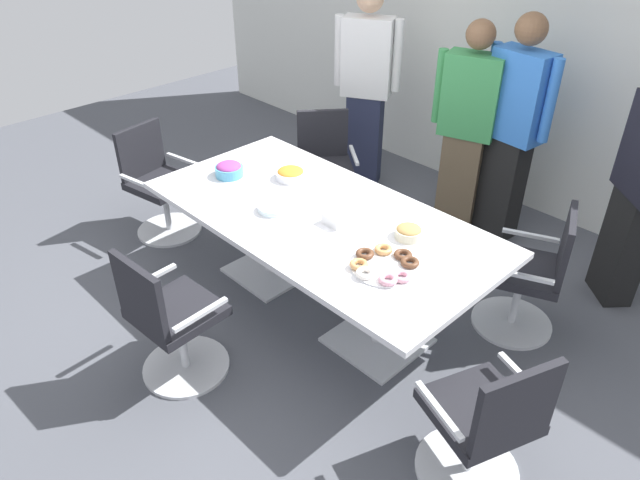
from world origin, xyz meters
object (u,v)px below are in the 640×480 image
at_px(snack_bowl_chips_orange, 291,174).
at_px(snack_bowl_candy_mix, 229,169).
at_px(office_chair_4, 159,187).
at_px(snack_bowl_cookies, 409,232).
at_px(office_chair_3, 324,172).
at_px(office_chair_1, 484,427).
at_px(office_chair_0, 171,323).
at_px(donut_platter, 384,265).
at_px(napkin_pile, 337,218).
at_px(office_chair_2, 530,278).
at_px(person_standing_1, 468,126).
at_px(person_standing_0, 366,85).
at_px(person_standing_2, 513,128).
at_px(conference_table, 320,231).
at_px(plate_stack, 273,208).

relative_size(snack_bowl_chips_orange, snack_bowl_candy_mix, 1.04).
distance_m(office_chair_4, snack_bowl_cookies, 2.31).
bearing_deg(office_chair_3, office_chair_1, 99.16).
relative_size(office_chair_3, snack_bowl_cookies, 5.31).
bearing_deg(office_chair_3, snack_bowl_candy_mix, 40.30).
xyz_separation_m(office_chair_0, donut_platter, (0.81, 0.95, 0.36)).
bearing_deg(snack_bowl_cookies, napkin_pile, -154.87).
height_order(office_chair_0, donut_platter, office_chair_0).
relative_size(office_chair_2, person_standing_1, 0.53).
xyz_separation_m(office_chair_2, donut_platter, (-0.44, -0.97, 0.36)).
bearing_deg(office_chair_2, person_standing_1, 29.90).
relative_size(person_standing_1, snack_bowl_cookies, 10.05).
bearing_deg(snack_bowl_chips_orange, snack_bowl_candy_mix, -140.18).
distance_m(office_chair_2, snack_bowl_cookies, 0.91).
distance_m(office_chair_0, snack_bowl_chips_orange, 1.41).
relative_size(person_standing_0, snack_bowl_cookies, 10.64).
relative_size(person_standing_2, napkin_pile, 12.85).
xyz_separation_m(snack_bowl_candy_mix, napkin_pile, (1.01, 0.09, -0.02)).
bearing_deg(snack_bowl_candy_mix, office_chair_3, 92.48).
bearing_deg(snack_bowl_cookies, office_chair_3, 153.62).
bearing_deg(snack_bowl_cookies, donut_platter, -73.13).
height_order(conference_table, office_chair_0, office_chair_0).
bearing_deg(donut_platter, snack_bowl_cookies, 106.87).
distance_m(office_chair_4, plate_stack, 1.46).
bearing_deg(person_standing_2, donut_platter, 106.61).
bearing_deg(napkin_pile, office_chair_0, -104.44).
bearing_deg(snack_bowl_chips_orange, office_chair_3, 118.18).
height_order(office_chair_4, snack_bowl_chips_orange, office_chair_4).
height_order(office_chair_3, donut_platter, office_chair_3).
bearing_deg(snack_bowl_candy_mix, person_standing_1, 63.40).
bearing_deg(napkin_pile, snack_bowl_cookies, 25.13).
bearing_deg(office_chair_1, napkin_pile, 93.88).
xyz_separation_m(person_standing_1, snack_bowl_chips_orange, (-0.52, -1.44, -0.11)).
relative_size(office_chair_2, office_chair_4, 1.00).
xyz_separation_m(office_chair_2, office_chair_3, (-2.03, 0.11, 0.00)).
bearing_deg(napkin_pile, office_chair_3, 138.61).
bearing_deg(snack_bowl_cookies, person_standing_1, 111.45).
distance_m(person_standing_1, donut_platter, 1.92).
relative_size(conference_table, office_chair_1, 2.64).
relative_size(office_chair_1, office_chair_3, 1.00).
bearing_deg(plate_stack, napkin_pile, 25.64).
relative_size(office_chair_1, office_chair_2, 1.00).
distance_m(office_chair_0, person_standing_1, 2.79).
distance_m(office_chair_4, person_standing_1, 2.57).
distance_m(conference_table, snack_bowl_candy_mix, 0.88).
bearing_deg(office_chair_2, office_chair_0, 123.06).
height_order(snack_bowl_chips_orange, snack_bowl_candy_mix, snack_bowl_candy_mix).
relative_size(office_chair_1, napkin_pile, 6.48).
bearing_deg(snack_bowl_cookies, snack_bowl_candy_mix, -168.67).
distance_m(conference_table, office_chair_0, 1.13).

